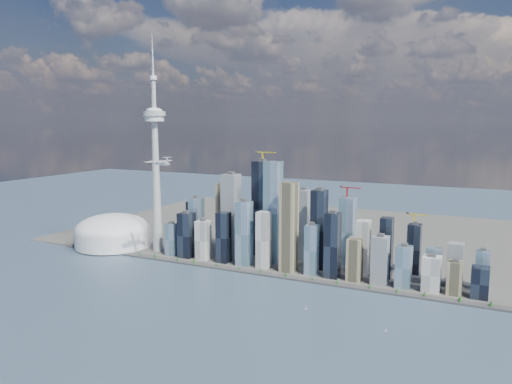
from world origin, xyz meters
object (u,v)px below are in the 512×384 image
at_px(needle_tower, 156,161).
at_px(sailboat_west, 306,308).
at_px(dome_stadium, 113,232).
at_px(sailboat_east, 386,330).
at_px(airplane, 159,163).

relative_size(needle_tower, sailboat_west, 56.97).
relative_size(dome_stadium, sailboat_east, 20.99).
height_order(needle_tower, airplane, needle_tower).
distance_m(sailboat_west, sailboat_east, 152.73).
relative_size(needle_tower, airplane, 7.36).
relative_size(airplane, sailboat_west, 7.74).
height_order(dome_stadium, airplane, airplane).
height_order(airplane, sailboat_west, airplane).
height_order(needle_tower, sailboat_east, needle_tower).
bearing_deg(dome_stadium, sailboat_east, -16.95).
bearing_deg(dome_stadium, sailboat_west, -17.89).
distance_m(dome_stadium, sailboat_west, 659.20).
bearing_deg(sailboat_west, needle_tower, 170.18).
bearing_deg(airplane, dome_stadium, 169.85).
bearing_deg(dome_stadium, needle_tower, 4.09).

